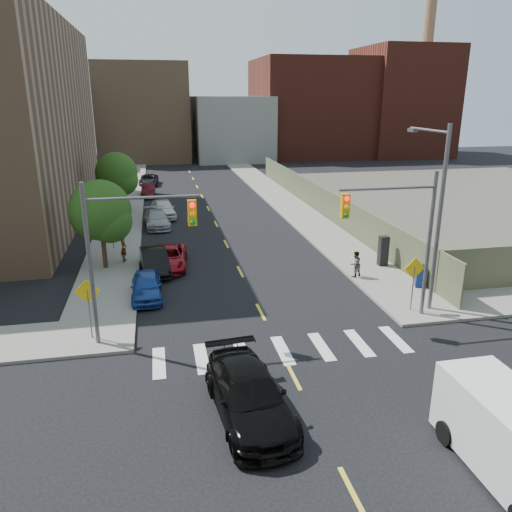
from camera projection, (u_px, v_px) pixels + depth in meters
name	position (u px, v px, depth m)	size (l,w,h in m)	color
ground	(309.00, 407.00, 17.10)	(160.00, 160.00, 0.00)	black
sidewalk_nw	(128.00, 192.00, 54.33)	(3.50, 73.00, 0.15)	gray
sidewalk_ne	(267.00, 187.00, 57.24)	(3.50, 73.00, 0.15)	gray
fence_north	(319.00, 200.00, 44.64)	(0.12, 44.00, 2.50)	#666647
gravel_lot	(487.00, 201.00, 50.34)	(36.00, 42.00, 0.06)	#595447
bg_bldg_west	(37.00, 124.00, 76.41)	(14.00, 18.00, 12.00)	#592319
bg_bldg_midwest	(143.00, 112.00, 80.82)	(14.00, 16.00, 15.00)	#8C6B4C
bg_bldg_center	(231.00, 128.00, 82.36)	(12.00, 16.00, 10.00)	gray
bg_bldg_east	(309.00, 108.00, 85.93)	(18.00, 18.00, 16.00)	#592319
bg_bldg_fareast	(401.00, 102.00, 86.77)	(14.00, 16.00, 18.00)	#592319
smokestack	(425.00, 72.00, 85.98)	(1.80, 1.80, 28.00)	#8C6B4C
signal_nw	(127.00, 242.00, 20.18)	(4.59, 0.30, 7.00)	#59595E
signal_ne	(400.00, 227.00, 22.43)	(4.59, 0.30, 7.00)	#59595E
streetlight_ne	(436.00, 206.00, 23.47)	(0.25, 3.70, 9.00)	#59595E
warn_sign_nw	(88.00, 298.00, 21.08)	(1.06, 0.06, 2.83)	#59595E
warn_sign_ne	(414.00, 274.00, 23.90)	(1.06, 0.06, 2.83)	#59595E
warn_sign_midwest	(111.00, 222.00, 33.68)	(1.06, 0.06, 2.83)	#59595E
tree_west_near	(101.00, 214.00, 29.49)	(3.66, 3.64, 5.52)	#332114
tree_west_far	(117.00, 176.00, 43.48)	(3.66, 3.64, 5.52)	#332114
parked_car_blue	(146.00, 286.00, 26.06)	(1.56, 3.89, 1.33)	#1A3E93
parked_car_black	(154.00, 261.00, 29.88)	(1.50, 4.31, 1.42)	black
parked_car_red	(169.00, 257.00, 30.70)	(2.16, 4.68, 1.30)	maroon
parked_car_silver	(157.00, 219.00, 40.15)	(1.86, 4.57, 1.33)	#979A9E
parked_car_white	(163.00, 209.00, 43.36)	(1.84, 4.57, 1.56)	silver
parked_car_maroon	(148.00, 190.00, 52.18)	(1.42, 4.07, 1.34)	#3D0C11
parked_car_grey	(149.00, 180.00, 59.04)	(2.08, 4.52, 1.26)	black
black_sedan	(249.00, 395.00, 16.38)	(2.22, 5.46, 1.58)	black
cargo_van	(511.00, 436.00, 13.72)	(2.17, 5.13, 2.34)	white
mailbox	(421.00, 276.00, 27.20)	(0.63, 0.55, 1.31)	navy
payphone	(383.00, 251.00, 30.60)	(0.55, 0.45, 1.85)	black
pedestrian_west	(124.00, 249.00, 31.43)	(0.58, 0.38, 1.59)	gray
pedestrian_east	(355.00, 264.00, 28.69)	(0.74, 0.58, 1.53)	gray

